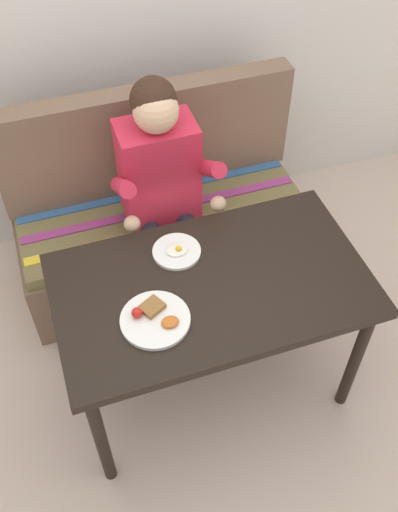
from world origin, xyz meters
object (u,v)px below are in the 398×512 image
Objects in this scene: table at (211,296)px; couch at (161,222)px; plate_eggs at (177,251)px; plate_breakfast at (155,318)px; person at (163,183)px.

couch reaches higher than table.
plate_eggs is (-0.08, -0.58, 0.41)m from couch.
table is 0.83m from couch.
plate_eggs is at bearing 113.49° from table.
couch is at bearing 73.82° from plate_breakfast.
couch reaches higher than plate_eggs.
table is at bearing -66.51° from plate_eggs.
couch is 1.19× the size of person.
couch is (0.00, 0.76, -0.32)m from table.
person is at bearing 71.41° from plate_breakfast.
person is (-0.02, 0.59, 0.09)m from table.
couch is 5.68× the size of plate_breakfast.
person reaches higher than plate_breakfast.
couch is 0.71m from plate_eggs.
plate_breakfast reaches higher than plate_eggs.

